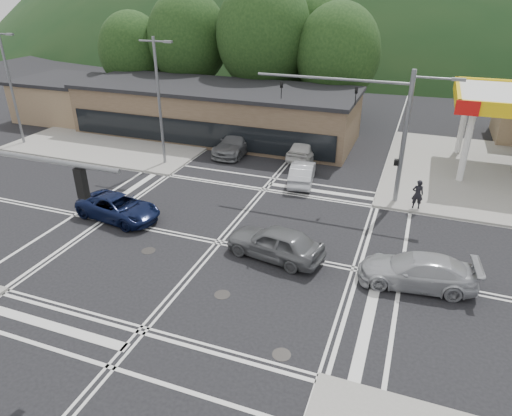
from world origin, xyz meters
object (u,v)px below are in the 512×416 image
(car_silver_east, at_px, (417,271))
(car_queue_a, at_px, (302,173))
(car_queue_b, at_px, (306,147))
(car_blue_west, at_px, (118,207))
(car_grey_center, at_px, (275,242))
(pedestrian, at_px, (418,194))
(car_northbound, at_px, (237,143))

(car_silver_east, relative_size, car_queue_a, 1.19)
(car_silver_east, bearing_deg, car_queue_a, -146.76)
(car_silver_east, height_order, car_queue_b, car_queue_b)
(car_blue_west, height_order, car_queue_a, car_queue_a)
(car_grey_center, xyz_separation_m, car_queue_a, (-1.20, 9.52, -0.12))
(car_grey_center, relative_size, car_silver_east, 0.95)
(car_silver_east, relative_size, car_queue_b, 1.05)
(car_blue_west, height_order, pedestrian, pedestrian)
(car_queue_a, distance_m, car_northbound, 7.61)
(car_blue_west, height_order, car_queue_b, car_queue_b)
(car_grey_center, bearing_deg, car_queue_b, -161.28)
(car_grey_center, bearing_deg, car_northbound, -140.59)
(car_blue_west, relative_size, car_queue_b, 1.03)
(car_grey_center, relative_size, car_queue_a, 1.13)
(car_grey_center, relative_size, car_queue_b, 1.00)
(car_grey_center, distance_m, car_queue_a, 9.60)
(pedestrian, bearing_deg, car_blue_west, 15.02)
(pedestrian, bearing_deg, car_silver_east, 84.21)
(car_northbound, bearing_deg, car_queue_a, -28.20)
(car_blue_west, relative_size, car_northbound, 0.91)
(car_grey_center, xyz_separation_m, car_queue_b, (-2.20, 14.30, 0.00))
(car_queue_b, xyz_separation_m, car_northbound, (-5.45, -0.75, -0.02))
(car_silver_east, relative_size, pedestrian, 2.84)
(car_grey_center, distance_m, car_queue_b, 14.47)
(car_silver_east, bearing_deg, car_queue_b, -154.49)
(car_queue_b, distance_m, pedestrian, 10.65)
(car_blue_west, distance_m, car_queue_a, 12.17)
(car_blue_west, xyz_separation_m, car_silver_east, (16.32, -0.80, 0.04))
(car_blue_west, distance_m, pedestrian, 17.40)
(car_queue_a, bearing_deg, car_queue_b, -86.87)
(car_queue_b, relative_size, car_northbound, 0.88)
(car_queue_a, xyz_separation_m, car_queue_b, (-1.00, 4.78, 0.12))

